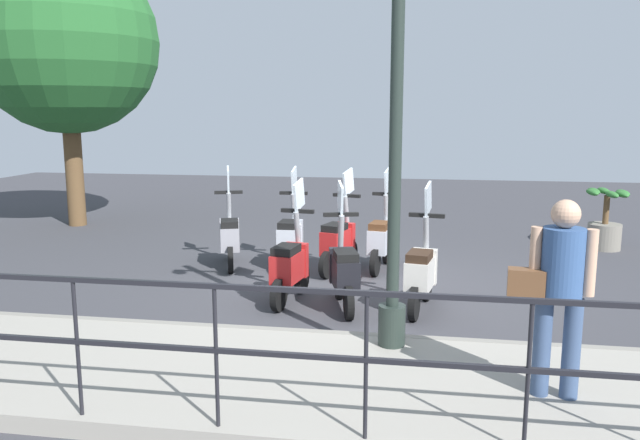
% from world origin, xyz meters
% --- Properties ---
extents(ground_plane, '(28.00, 28.00, 0.00)m').
position_xyz_m(ground_plane, '(0.00, 0.00, 0.00)').
color(ground_plane, '#38383D').
extents(promenade_walkway, '(2.20, 20.00, 0.15)m').
position_xyz_m(promenade_walkway, '(-3.15, 0.00, 0.07)').
color(promenade_walkway, gray).
rests_on(promenade_walkway, ground_plane).
extents(fence_railing, '(0.04, 16.03, 1.07)m').
position_xyz_m(fence_railing, '(-4.20, -0.00, 0.89)').
color(fence_railing, black).
rests_on(fence_railing, promenade_walkway).
extents(lamp_post_near, '(0.26, 0.90, 4.05)m').
position_xyz_m(lamp_post_near, '(-2.40, -0.63, 1.93)').
color(lamp_post_near, '#232D28').
rests_on(lamp_post_near, promenade_walkway).
extents(pedestrian_with_bag, '(0.35, 0.65, 1.59)m').
position_xyz_m(pedestrian_with_bag, '(-3.30, -1.95, 1.08)').
color(pedestrian_with_bag, '#384C70').
rests_on(pedestrian_with_bag, promenade_walkway).
extents(tree_large, '(3.72, 3.72, 5.64)m').
position_xyz_m(tree_large, '(3.79, 6.29, 3.76)').
color(tree_large, brown).
rests_on(tree_large, ground_plane).
extents(potted_palm, '(1.06, 0.66, 1.05)m').
position_xyz_m(potted_palm, '(3.13, -4.07, 0.45)').
color(potted_palm, slate).
rests_on(potted_palm, ground_plane).
extents(scooter_near_0, '(1.22, 0.48, 1.54)m').
position_xyz_m(scooter_near_0, '(-0.82, -0.90, 0.48)').
color(scooter_near_0, black).
rests_on(scooter_near_0, ground_plane).
extents(scooter_near_1, '(1.21, 0.53, 1.54)m').
position_xyz_m(scooter_near_1, '(-0.92, 0.02, 0.48)').
color(scooter_near_1, black).
rests_on(scooter_near_1, ground_plane).
extents(scooter_near_2, '(1.23, 0.46, 1.54)m').
position_xyz_m(scooter_near_2, '(-0.74, 0.73, 0.48)').
color(scooter_near_2, black).
rests_on(scooter_near_2, ground_plane).
extents(scooter_far_0, '(1.23, 0.47, 1.54)m').
position_xyz_m(scooter_far_0, '(1.07, -0.31, 0.48)').
color(scooter_far_0, black).
rests_on(scooter_far_0, ground_plane).
extents(scooter_far_1, '(1.20, 0.55, 1.54)m').
position_xyz_m(scooter_far_1, '(0.83, 0.32, 0.48)').
color(scooter_far_1, black).
rests_on(scooter_far_1, ground_plane).
extents(scooter_far_2, '(1.23, 0.44, 1.54)m').
position_xyz_m(scooter_far_2, '(0.95, 1.08, 0.48)').
color(scooter_far_2, black).
rests_on(scooter_far_2, ground_plane).
extents(scooter_far_3, '(1.19, 0.55, 1.54)m').
position_xyz_m(scooter_far_3, '(0.89, 2.03, 0.48)').
color(scooter_far_3, black).
rests_on(scooter_far_3, ground_plane).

